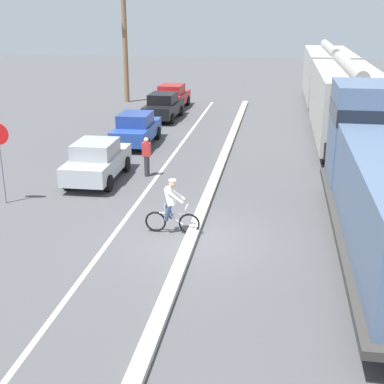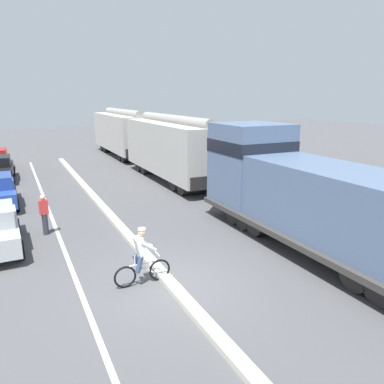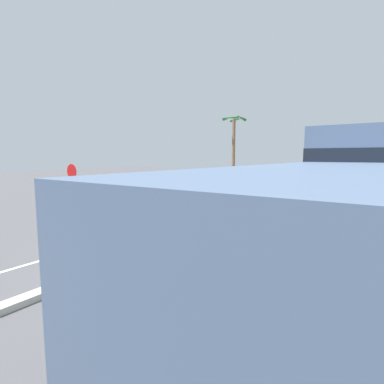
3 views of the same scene
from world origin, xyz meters
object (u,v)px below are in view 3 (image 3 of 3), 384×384
parked_car_black (243,184)px  palm_tree_near (234,138)px  parked_car_blue (205,191)px  parked_car_red (257,181)px  cyclist (139,227)px  stop_sign (72,181)px  hopper_car_lead (374,177)px  pedestrian_by_cars (183,201)px  locomotive (338,220)px  parked_car_silver (148,201)px  hopper_car_middle (383,170)px

parked_car_black → palm_tree_near: 8.35m
parked_car_blue → parked_car_red: same height
parked_car_black → parked_car_blue: bearing=-90.1°
cyclist → stop_sign: stop_sign is taller
hopper_car_lead → parked_car_blue: size_ratio=2.51×
parked_car_black → pedestrian_by_cars: 11.60m
parked_car_blue → parked_car_black: 6.41m
locomotive → parked_car_blue: size_ratio=2.75×
parked_car_silver → parked_car_red: size_ratio=0.99×
parked_car_silver → parked_car_blue: 5.89m
palm_tree_near → hopper_car_middle: bearing=4.7°
hopper_car_middle → parked_car_red: size_ratio=2.49×
parked_car_blue → parked_car_black: size_ratio=1.00×
parked_car_silver → palm_tree_near: (-3.92, 18.12, 4.48)m
parked_car_red → stop_sign: 19.25m
locomotive → palm_tree_near: (-14.17, 22.60, 3.50)m
parked_car_silver → parked_car_blue: size_ratio=1.00×
cyclist → palm_tree_near: size_ratio=0.22×
hopper_car_lead → parked_car_red: (-10.41, 8.35, -1.26)m
cyclist → parked_car_red: bearing=101.2°
hopper_car_lead → parked_car_red: hopper_car_lead is taller
parked_car_blue → pedestrian_by_cars: 5.36m
locomotive → palm_tree_near: bearing=122.1°
parked_car_black → parked_car_silver: bearing=-90.2°
hopper_car_middle → parked_car_red: bearing=-162.6°
hopper_car_lead → parked_car_red: size_ratio=2.49×
locomotive → parked_car_black: locomotive is taller
stop_sign → parked_car_silver: bearing=52.0°
locomotive → parked_car_black: 19.66m
parked_car_black → cyclist: (3.90, -16.99, 0.00)m
hopper_car_lead → cyclist: hopper_car_lead is taller
parked_car_blue → pedestrian_by_cars: bearing=-70.6°
parked_car_red → pedestrian_by_cars: 15.32m
parked_car_red → palm_tree_near: (-3.76, 2.09, 4.48)m
hopper_car_middle → palm_tree_near: size_ratio=1.38×
parked_car_black → stop_sign: (-2.43, -15.36, 1.21)m
parked_car_black → parked_car_red: bearing=93.2°
locomotive → cyclist: bearing=-178.0°
parked_car_silver → pedestrian_by_cars: 2.00m
hopper_car_middle → palm_tree_near: palm_tree_near is taller
parked_car_blue → stop_sign: bearing=-105.1°
parked_car_blue → cyclist: bearing=-69.7°
parked_car_silver → stop_sign: 4.06m
parked_car_black → cyclist: cyclist is taller
hopper_car_middle → parked_car_silver: bearing=-118.0°
parked_car_red → stop_sign: bearing=-96.6°
stop_sign → hopper_car_lead: bearing=40.4°
stop_sign → palm_tree_near: palm_tree_near is taller
locomotive → hopper_car_lead: size_ratio=1.10×
parked_car_blue → parked_car_red: size_ratio=0.99×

